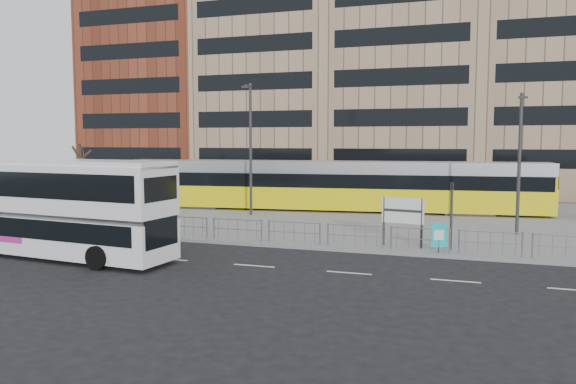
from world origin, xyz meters
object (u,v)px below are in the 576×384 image
(tram, at_px, (328,186))
(lamp_post_east, at_px, (520,157))
(station_sign, at_px, (403,213))
(pedestrian, at_px, (133,206))
(traffic_light_east, at_px, (452,207))
(ad_panel, at_px, (439,235))
(traffic_light_west, at_px, (101,194))
(double_decker_bus, at_px, (60,205))
(bare_tree, at_px, (81,142))
(lamp_post_west, at_px, (250,144))

(tram, height_order, lamp_post_east, lamp_post_east)
(station_sign, distance_m, pedestrian, 17.64)
(tram, relative_size, traffic_light_east, 9.72)
(traffic_light_east, distance_m, lamp_post_east, 6.56)
(tram, xyz_separation_m, ad_panel, (8.48, -13.28, -0.99))
(traffic_light_west, relative_size, traffic_light_east, 1.00)
(double_decker_bus, bearing_deg, bare_tree, 131.05)
(traffic_light_east, bearing_deg, lamp_post_west, 150.10)
(tram, distance_m, station_sign, 14.02)
(double_decker_bus, xyz_separation_m, tram, (7.38, 18.77, -0.42))
(station_sign, distance_m, ad_panel, 2.16)
(pedestrian, relative_size, traffic_light_west, 0.56)
(pedestrian, relative_size, lamp_post_east, 0.23)
(tram, height_order, bare_tree, bare_tree)
(traffic_light_west, bearing_deg, station_sign, -3.37)
(double_decker_bus, height_order, tram, double_decker_bus)
(double_decker_bus, bearing_deg, pedestrian, 112.55)
(station_sign, distance_m, bare_tree, 25.18)
(double_decker_bus, height_order, traffic_light_west, double_decker_bus)
(double_decker_bus, bearing_deg, tram, 74.18)
(ad_panel, bearing_deg, pedestrian, 147.30)
(tram, distance_m, pedestrian, 13.58)
(bare_tree, bearing_deg, station_sign, -16.88)
(ad_panel, xyz_separation_m, traffic_light_west, (-18.82, 1.28, 1.19))
(double_decker_bus, bearing_deg, traffic_light_east, 27.61)
(lamp_post_west, relative_size, bare_tree, 1.31)
(traffic_light_east, bearing_deg, lamp_post_east, 60.21)
(station_sign, height_order, pedestrian, station_sign)
(traffic_light_west, bearing_deg, pedestrian, 90.02)
(ad_panel, distance_m, traffic_light_east, 1.68)
(traffic_light_east, height_order, bare_tree, bare_tree)
(ad_panel, distance_m, lamp_post_east, 8.10)
(double_decker_bus, distance_m, tram, 20.18)
(ad_panel, relative_size, lamp_post_west, 0.15)
(lamp_post_west, xyz_separation_m, bare_tree, (-12.84, -0.92, 0.16))
(bare_tree, bearing_deg, lamp_post_west, 4.10)
(tram, relative_size, lamp_post_west, 3.44)
(station_sign, relative_size, lamp_post_east, 0.31)
(tram, relative_size, lamp_post_east, 4.01)
(station_sign, relative_size, pedestrian, 1.35)
(tram, bearing_deg, double_decker_bus, -117.76)
(station_sign, height_order, lamp_post_west, lamp_post_west)
(tram, xyz_separation_m, lamp_post_east, (12.16, -6.88, 2.35))
(lamp_post_west, height_order, lamp_post_east, lamp_post_west)
(pedestrian, bearing_deg, traffic_light_east, -99.06)
(station_sign, height_order, ad_panel, station_sign)
(ad_panel, relative_size, pedestrian, 0.78)
(tram, distance_m, ad_panel, 15.79)
(traffic_light_east, xyz_separation_m, lamp_post_west, (-13.26, 8.06, 2.78))
(tram, distance_m, traffic_light_east, 15.12)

